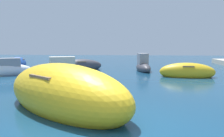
{
  "coord_description": "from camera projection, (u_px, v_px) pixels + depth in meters",
  "views": [
    {
      "loc": [
        0.56,
        -5.72,
        2.2
      ],
      "look_at": [
        -0.81,
        10.22,
        0.48
      ],
      "focal_mm": 36.53,
      "sensor_mm": 36.0,
      "label": 1
    }
  ],
  "objects": [
    {
      "name": "ground",
      "position": [
        109.0,
        129.0,
        5.95
      ],
      "size": [
        80.0,
        80.0,
        0.0
      ],
      "primitive_type": "plane",
      "color": "navy"
    },
    {
      "name": "moored_boat_1",
      "position": [
        58.0,
        72.0,
        14.37
      ],
      "size": [
        3.99,
        2.56,
        1.7
      ],
      "rotation": [
        0.0,
        0.0,
        3.47
      ],
      "color": "#1E479E",
      "rests_on": "ground"
    },
    {
      "name": "moored_boat_3",
      "position": [
        64.0,
        93.0,
        7.62
      ],
      "size": [
        5.97,
        5.41,
        2.02
      ],
      "rotation": [
        0.0,
        0.0,
        2.47
      ],
      "color": "gold",
      "rests_on": "ground"
    },
    {
      "name": "moored_boat_4",
      "position": [
        17.0,
        64.0,
        21.0
      ],
      "size": [
        2.57,
        4.07,
        1.33
      ],
      "rotation": [
        0.0,
        0.0,
        5.03
      ],
      "color": "#1E479E",
      "rests_on": "ground"
    },
    {
      "name": "moored_boat_5",
      "position": [
        3.0,
        70.0,
        16.12
      ],
      "size": [
        4.13,
        2.88,
        1.46
      ],
      "rotation": [
        0.0,
        0.0,
        3.61
      ],
      "color": "white",
      "rests_on": "ground"
    },
    {
      "name": "moored_boat_7",
      "position": [
        143.0,
        66.0,
        18.7
      ],
      "size": [
        1.51,
        3.21,
        1.65
      ],
      "rotation": [
        0.0,
        0.0,
        4.89
      ],
      "color": "#3F3F47",
      "rests_on": "ground"
    },
    {
      "name": "moored_boat_8",
      "position": [
        187.0,
        72.0,
        15.3
      ],
      "size": [
        3.72,
        1.63,
        1.24
      ],
      "rotation": [
        0.0,
        0.0,
        6.21
      ],
      "color": "gold",
      "rests_on": "ground"
    },
    {
      "name": "moored_boat_10",
      "position": [
        80.0,
        66.0,
        19.56
      ],
      "size": [
        4.05,
        3.09,
        1.19
      ],
      "rotation": [
        0.0,
        0.0,
        3.66
      ],
      "color": "#3F3F47",
      "rests_on": "ground"
    }
  ]
}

